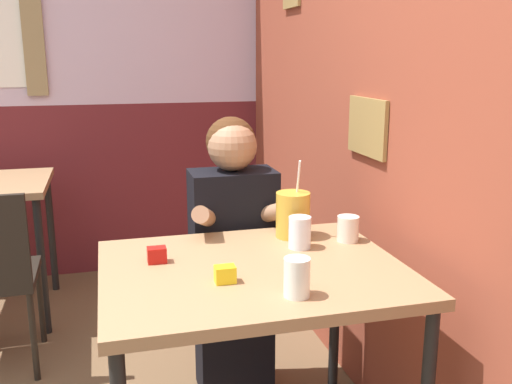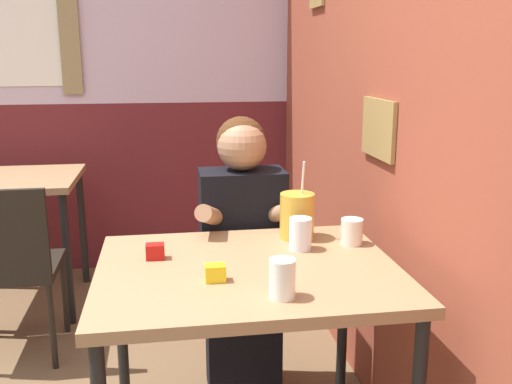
{
  "view_description": "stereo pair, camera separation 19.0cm",
  "coord_description": "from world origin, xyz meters",
  "px_view_note": "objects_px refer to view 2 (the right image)",
  "views": [
    {
      "loc": [
        0.2,
        -1.33,
        1.4
      ],
      "look_at": [
        0.68,
        0.46,
        0.96
      ],
      "focal_mm": 40.0,
      "sensor_mm": 36.0,
      "label": 1
    },
    {
      "loc": [
        0.39,
        -1.37,
        1.4
      ],
      "look_at": [
        0.68,
        0.46,
        0.96
      ],
      "focal_mm": 40.0,
      "sensor_mm": 36.0,
      "label": 2
    }
  ],
  "objects_px": {
    "main_table": "(248,288)",
    "chair_near_window": "(10,261)",
    "person_seated": "(243,253)",
    "cocktail_pitcher": "(297,216)",
    "background_table": "(18,195)"
  },
  "relations": [
    {
      "from": "background_table",
      "to": "cocktail_pitcher",
      "type": "relative_size",
      "value": 2.65
    },
    {
      "from": "chair_near_window",
      "to": "person_seated",
      "type": "relative_size",
      "value": 0.73
    },
    {
      "from": "main_table",
      "to": "background_table",
      "type": "relative_size",
      "value": 1.25
    },
    {
      "from": "main_table",
      "to": "person_seated",
      "type": "distance_m",
      "value": 0.53
    },
    {
      "from": "person_seated",
      "to": "chair_near_window",
      "type": "bearing_deg",
      "value": 159.36
    },
    {
      "from": "main_table",
      "to": "background_table",
      "type": "distance_m",
      "value": 1.88
    },
    {
      "from": "main_table",
      "to": "cocktail_pitcher",
      "type": "relative_size",
      "value": 3.32
    },
    {
      "from": "chair_near_window",
      "to": "cocktail_pitcher",
      "type": "bearing_deg",
      "value": -29.42
    },
    {
      "from": "person_seated",
      "to": "main_table",
      "type": "bearing_deg",
      "value": -95.8
    },
    {
      "from": "main_table",
      "to": "person_seated",
      "type": "xyz_separation_m",
      "value": [
        0.05,
        0.53,
        -0.07
      ]
    },
    {
      "from": "background_table",
      "to": "person_seated",
      "type": "distance_m",
      "value": 1.51
    },
    {
      "from": "main_table",
      "to": "chair_near_window",
      "type": "relative_size",
      "value": 1.11
    },
    {
      "from": "chair_near_window",
      "to": "person_seated",
      "type": "height_order",
      "value": "person_seated"
    },
    {
      "from": "chair_near_window",
      "to": "person_seated",
      "type": "xyz_separation_m",
      "value": [
        1.01,
        -0.38,
        0.11
      ]
    },
    {
      "from": "background_table",
      "to": "person_seated",
      "type": "bearing_deg",
      "value": -42.69
    }
  ]
}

